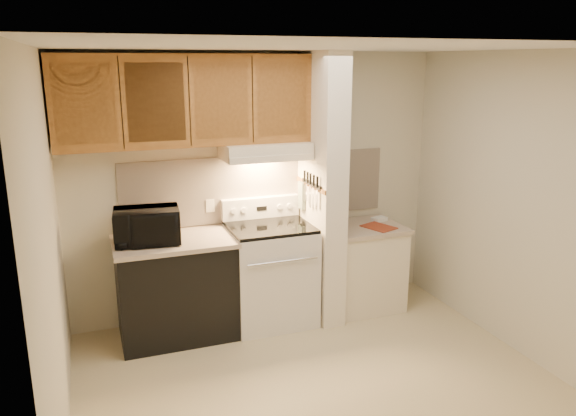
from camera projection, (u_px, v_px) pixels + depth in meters
floor at (318, 383)px, 4.34m from camera, size 3.60×3.60×0.00m
ceiling at (323, 47)px, 3.70m from camera, size 3.60×3.60×0.00m
wall_back at (258, 186)px, 5.38m from camera, size 3.60×2.50×0.02m
wall_left at (50, 258)px, 3.42m from camera, size 0.02×3.00×2.50m
wall_right at (521, 206)px, 4.62m from camera, size 0.02×3.00×2.50m
backsplash at (259, 188)px, 5.37m from camera, size 2.60×0.02×0.63m
range_body at (270, 275)px, 5.27m from camera, size 0.76×0.65×0.92m
oven_window at (282, 283)px, 4.97m from camera, size 0.50×0.01×0.30m
oven_handle at (283, 261)px, 4.88m from camera, size 0.65×0.02×0.02m
cooktop at (270, 227)px, 5.15m from camera, size 0.74×0.64×0.03m
range_backguard at (260, 207)px, 5.38m from camera, size 0.76×0.08×0.20m
range_display at (262, 208)px, 5.34m from camera, size 0.10×0.01×0.04m
range_knob_left_outer at (233, 211)px, 5.24m from camera, size 0.05×0.02×0.05m
range_knob_left_inner at (244, 210)px, 5.28m from camera, size 0.05×0.02×0.05m
range_knob_right_inner at (280, 207)px, 5.40m from camera, size 0.05×0.02×0.05m
range_knob_right_outer at (289, 206)px, 5.43m from camera, size 0.05×0.02×0.05m
dishwasher_front at (176, 290)px, 4.99m from camera, size 1.00×0.63×0.87m
left_countertop at (174, 242)px, 4.87m from camera, size 1.04×0.67×0.04m
spoon_rest at (158, 244)px, 4.73m from camera, size 0.23×0.11×0.01m
teal_jar at (133, 242)px, 4.65m from camera, size 0.09×0.09×0.09m
outlet at (210, 206)px, 5.24m from camera, size 0.08×0.01×0.12m
microwave at (147, 226)px, 4.74m from camera, size 0.57×0.41×0.30m
partition_pillar at (322, 189)px, 5.23m from camera, size 0.22×0.70×2.50m
pillar_trim at (310, 185)px, 5.18m from camera, size 0.01×0.70×0.04m
knife_strip at (312, 184)px, 5.13m from camera, size 0.02×0.42×0.04m
knife_blade_a at (317, 198)px, 5.01m from camera, size 0.01×0.03×0.16m
knife_handle_a at (317, 182)px, 4.97m from camera, size 0.02×0.02×0.10m
knife_blade_b at (313, 197)px, 5.09m from camera, size 0.01×0.04×0.18m
knife_handle_b at (314, 180)px, 5.04m from camera, size 0.02×0.02×0.10m
knife_blade_c at (310, 197)px, 5.16m from camera, size 0.01×0.04×0.20m
knife_handle_c at (310, 179)px, 5.12m from camera, size 0.02×0.02×0.10m
knife_blade_d at (307, 193)px, 5.23m from camera, size 0.01×0.04×0.16m
knife_handle_d at (308, 177)px, 5.18m from camera, size 0.02×0.02×0.10m
knife_blade_e at (303, 192)px, 5.31m from camera, size 0.01×0.04×0.18m
knife_handle_e at (305, 176)px, 5.25m from camera, size 0.02×0.02×0.10m
oven_mitt at (302, 195)px, 5.37m from camera, size 0.03×0.11×0.26m
right_cab_base at (363, 268)px, 5.60m from camera, size 0.70×0.60×0.81m
right_countertop at (364, 227)px, 5.49m from camera, size 0.74×0.64×0.04m
red_folder at (379, 227)px, 5.42m from camera, size 0.32×0.36×0.01m
white_box at (379, 219)px, 5.64m from camera, size 0.16×0.13×0.04m
range_hood at (265, 150)px, 5.09m from camera, size 0.78×0.44×0.15m
hood_lip at (272, 159)px, 4.91m from camera, size 0.78×0.04×0.06m
upper_cabinets at (186, 100)px, 4.78m from camera, size 2.18×0.33×0.77m
cab_door_a at (85, 104)px, 4.36m from camera, size 0.46×0.01×0.63m
cab_gap_a at (121, 103)px, 4.45m from camera, size 0.01×0.01×0.73m
cab_door_b at (156, 102)px, 4.54m from camera, size 0.46×0.01×0.63m
cab_gap_b at (189, 102)px, 4.63m from camera, size 0.01×0.01×0.73m
cab_door_c at (221, 101)px, 4.73m from camera, size 0.46×0.01×0.63m
cab_gap_c at (253, 100)px, 4.82m from camera, size 0.01×0.01×0.73m
cab_door_d at (282, 99)px, 4.91m from camera, size 0.46×0.01×0.63m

